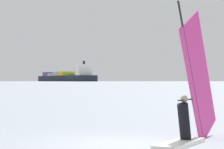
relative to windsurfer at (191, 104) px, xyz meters
The scene contains 4 objects.
ground_plane 2.47m from the windsurfer, behind, with size 4000.00×4000.00×0.00m, color #9EA8B2.
windsurfer is the anchor object (origin of this frame).
cargo_ship 840.11m from the windsurfer, 82.07° to the left, with size 85.20×203.19×35.84m.
distant_headland 1621.48m from the windsurfer, 77.69° to the left, with size 913.26×491.28×37.14m, color #756B56.
Camera 1 is at (-3.46, -12.89, 1.86)m, focal length 72.24 mm.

